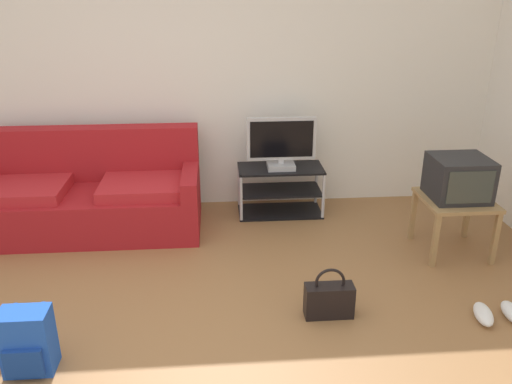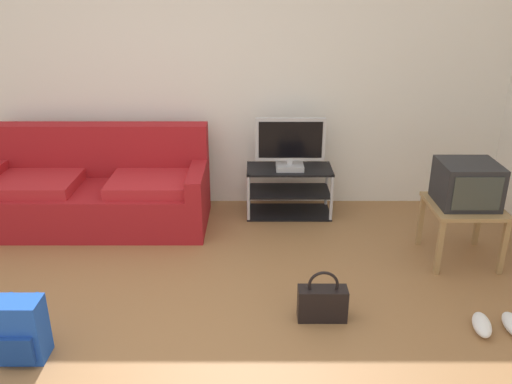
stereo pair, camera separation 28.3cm
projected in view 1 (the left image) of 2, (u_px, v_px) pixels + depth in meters
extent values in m
cube|color=olive|center=(176.00, 359.00, 3.21)|extent=(9.00, 9.80, 0.02)
cube|color=silver|center=(184.00, 70.00, 4.96)|extent=(9.00, 0.10, 2.70)
cube|color=maroon|center=(88.00, 211.00, 4.76)|extent=(2.01, 0.83, 0.39)
cube|color=maroon|center=(90.00, 153.00, 4.88)|extent=(2.01, 0.20, 0.50)
cube|color=maroon|center=(190.00, 179.00, 4.72)|extent=(0.14, 0.83, 0.18)
cube|color=#AF2026|center=(19.00, 190.00, 4.57)|extent=(0.81, 0.58, 0.10)
cube|color=#AF2026|center=(147.00, 186.00, 4.65)|extent=(0.81, 0.58, 0.10)
cube|color=black|center=(281.00, 168.00, 5.03)|extent=(0.81, 0.40, 0.02)
cube|color=black|center=(280.00, 190.00, 5.11)|extent=(0.78, 0.39, 0.02)
cube|color=black|center=(280.00, 211.00, 5.20)|extent=(0.81, 0.40, 0.02)
cylinder|color=#B7B7BC|center=(241.00, 199.00, 4.91)|extent=(0.03, 0.03, 0.47)
cylinder|color=#B7B7BC|center=(323.00, 196.00, 4.97)|extent=(0.03, 0.03, 0.47)
cylinder|color=#B7B7BC|center=(239.00, 184.00, 5.26)|extent=(0.03, 0.03, 0.47)
cylinder|color=#B7B7BC|center=(316.00, 182.00, 5.31)|extent=(0.03, 0.03, 0.47)
cube|color=#B2B2B7|center=(281.00, 166.00, 5.00)|extent=(0.26, 0.22, 0.05)
cube|color=#B2B2B7|center=(281.00, 161.00, 4.98)|extent=(0.05, 0.04, 0.04)
cube|color=#B2B2B7|center=(281.00, 139.00, 4.89)|extent=(0.65, 0.04, 0.41)
cube|color=black|center=(282.00, 139.00, 4.87)|extent=(0.59, 0.01, 0.35)
cube|color=#9E7A4C|center=(456.00, 200.00, 4.29)|extent=(0.55, 0.55, 0.03)
cube|color=#9E7A4C|center=(435.00, 241.00, 4.14)|extent=(0.04, 0.04, 0.45)
cube|color=#9E7A4C|center=(495.00, 239.00, 4.17)|extent=(0.04, 0.04, 0.45)
cube|color=#9E7A4C|center=(413.00, 215.00, 4.59)|extent=(0.04, 0.04, 0.45)
cube|color=#9E7A4C|center=(467.00, 213.00, 4.63)|extent=(0.04, 0.04, 0.45)
cube|color=#232326|center=(459.00, 178.00, 4.24)|extent=(0.45, 0.42, 0.34)
cube|color=#333833|center=(470.00, 187.00, 4.04)|extent=(0.37, 0.01, 0.27)
cube|color=blue|center=(28.00, 341.00, 3.04)|extent=(0.28, 0.18, 0.40)
cube|color=navy|center=(24.00, 363.00, 2.97)|extent=(0.22, 0.04, 0.18)
cylinder|color=navy|center=(20.00, 327.00, 3.13)|extent=(0.04, 0.04, 0.32)
cylinder|color=navy|center=(47.00, 326.00, 3.14)|extent=(0.04, 0.04, 0.32)
cube|color=black|center=(329.00, 301.00, 3.57)|extent=(0.33, 0.13, 0.23)
torus|color=black|center=(330.00, 282.00, 3.51)|extent=(0.21, 0.02, 0.21)
ellipsoid|color=white|center=(483.00, 314.00, 3.54)|extent=(0.16, 0.28, 0.09)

